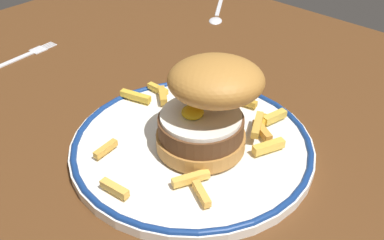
{
  "coord_description": "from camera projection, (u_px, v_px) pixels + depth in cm",
  "views": [
    {
      "loc": [
        26.62,
        -33.08,
        35.63
      ],
      "look_at": [
        -3.2,
        -0.58,
        4.6
      ],
      "focal_mm": 42.67,
      "sensor_mm": 36.0,
      "label": 1
    }
  ],
  "objects": [
    {
      "name": "ground_plane",
      "position": [
        214.0,
        172.0,
        0.56
      ],
      "size": [
        127.19,
        98.95,
        4.0
      ],
      "primitive_type": "cube",
      "color": "#543117"
    },
    {
      "name": "fries_pile",
      "position": [
        213.0,
        122.0,
        0.58
      ],
      "size": [
        23.61,
        27.51,
        2.11
      ],
      "color": "gold",
      "rests_on": "dinner_plate"
    },
    {
      "name": "burger",
      "position": [
        209.0,
        104.0,
        0.52
      ],
      "size": [
        15.68,
        15.7,
        11.87
      ],
      "color": "#B67B39",
      "rests_on": "dinner_plate"
    },
    {
      "name": "fork",
      "position": [
        22.0,
        57.0,
        0.77
      ],
      "size": [
        2.58,
        14.46,
        0.36
      ],
      "color": "silver",
      "rests_on": "ground_plane"
    },
    {
      "name": "spoon",
      "position": [
        216.0,
        16.0,
        0.91
      ],
      "size": [
        8.86,
        11.97,
        0.9
      ],
      "color": "silver",
      "rests_on": "ground_plane"
    },
    {
      "name": "dinner_plate",
      "position": [
        192.0,
        145.0,
        0.56
      ],
      "size": [
        29.79,
        29.79,
        1.6
      ],
      "color": "white",
      "rests_on": "ground_plane"
    }
  ]
}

